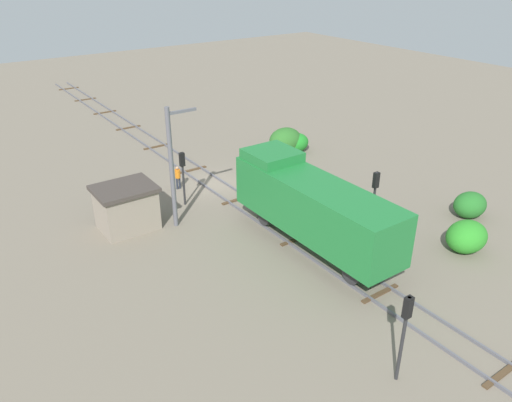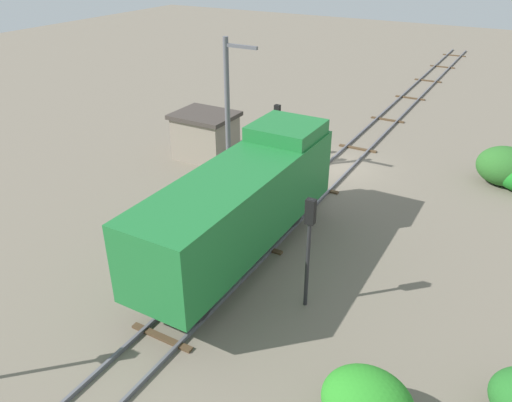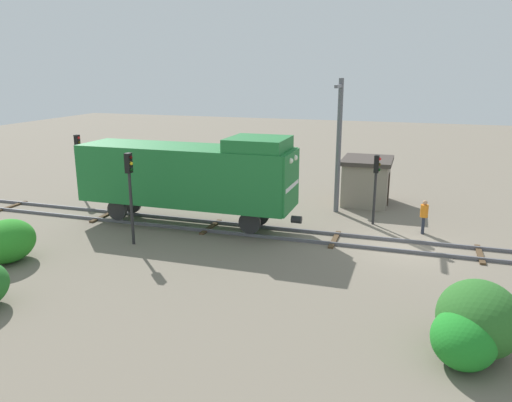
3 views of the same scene
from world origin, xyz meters
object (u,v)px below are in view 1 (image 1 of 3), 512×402
object	(u,v)px
catenary_mast	(172,165)
locomotive	(312,204)
traffic_signal_far	(405,323)
worker_near_track	(178,176)
traffic_signal_near	(183,169)
relay_hut	(126,207)
traffic_signal_mid	(374,194)

from	to	relation	value
catenary_mast	locomotive	bearing A→B (deg)	126.16
locomotive	traffic_signal_far	world-z (taller)	locomotive
traffic_signal_far	worker_near_track	size ratio (longest dim) A/B	2.32
traffic_signal_near	relay_hut	xyz separation A→B (m)	(4.30, 0.85, -1.18)
locomotive	relay_hut	bearing A→B (deg)	-47.40
traffic_signal_mid	catenary_mast	size ratio (longest dim) A/B	0.58
locomotive	traffic_signal_mid	bearing A→B (deg)	158.39
locomotive	worker_near_track	distance (m)	11.87
locomotive	traffic_signal_far	size ratio (longest dim) A/B	2.94
traffic_signal_far	catenary_mast	xyz separation A→B (m)	(1.33, -16.14, 1.22)
catenary_mast	traffic_signal_mid	bearing A→B (deg)	135.82
worker_near_track	relay_hut	xyz separation A→B (m)	(5.10, 3.33, 0.40)
traffic_signal_mid	catenary_mast	world-z (taller)	catenary_mast
worker_near_track	locomotive	bearing A→B (deg)	77.92
traffic_signal_near	catenary_mast	xyz separation A→B (m)	(1.73, 2.25, 1.40)
locomotive	worker_near_track	world-z (taller)	locomotive
catenary_mast	worker_near_track	bearing A→B (deg)	-118.17
locomotive	traffic_signal_near	xyz separation A→B (m)	(3.20, -9.00, -0.21)
locomotive	traffic_signal_mid	world-z (taller)	locomotive
locomotive	worker_near_track	bearing A→B (deg)	-78.20
traffic_signal_near	worker_near_track	bearing A→B (deg)	-107.88
catenary_mast	relay_hut	xyz separation A→B (m)	(2.57, -1.40, -2.58)
locomotive	traffic_signal_far	distance (m)	10.06
traffic_signal_mid	catenary_mast	xyz separation A→B (m)	(8.33, -8.10, 0.99)
traffic_signal_near	traffic_signal_far	bearing A→B (deg)	88.75
traffic_signal_far	relay_hut	size ratio (longest dim) A/B	1.13
traffic_signal_near	relay_hut	bearing A→B (deg)	11.17
traffic_signal_far	catenary_mast	distance (m)	16.24
traffic_signal_mid	worker_near_track	xyz separation A→B (m)	(5.80, -12.83, -1.98)
traffic_signal_mid	worker_near_track	world-z (taller)	traffic_signal_mid
traffic_signal_mid	relay_hut	xyz separation A→B (m)	(10.90, -9.50, -1.59)
relay_hut	catenary_mast	bearing A→B (deg)	151.34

